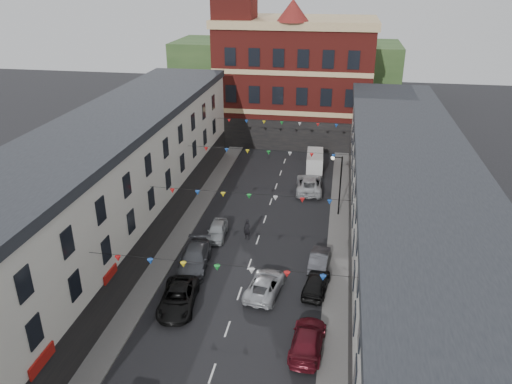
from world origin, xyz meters
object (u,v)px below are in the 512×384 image
Objects in this scene: moving_car at (265,285)px; white_van at (315,162)px; car_right_f at (309,184)px; pedestrian at (247,230)px; car_left_d at (194,259)px; street_lamp at (338,178)px; car_right_c at (308,340)px; car_right_e at (319,259)px; car_left_e at (217,230)px; car_right_d at (316,283)px; car_left_c at (178,298)px.

moving_car is 1.00× the size of white_van.
car_right_f is 12.27m from pedestrian.
car_left_d is at bearing 60.95° from car_right_f.
car_left_d is (-10.74, -11.11, -3.13)m from street_lamp.
car_right_c reaches higher than moving_car.
street_lamp reaches higher than moving_car.
white_van is at bearing -87.06° from moving_car.
street_lamp is at bearing 40.40° from car_left_d.
pedestrian is at bearing -62.62° from moving_car.
car_right_f reaches higher than car_right_c.
white_van is (-1.70, 20.87, 0.39)m from car_right_e.
car_left_e is 0.81× the size of car_right_c.
white_van reaches higher than car_right_e.
car_left_e is 0.95× the size of car_right_d.
car_right_d is 1.02× the size of car_right_e.
car_right_c is at bearing 95.82° from car_right_d.
white_van is at bearing -95.66° from car_right_f.
car_left_c is 10.15m from car_left_e.
pedestrian is at bearing -39.56° from car_right_d.
car_left_c is 1.06× the size of car_right_c.
car_right_c is at bearing -59.20° from car_left_e.
car_left_c is (-10.43, -16.22, -3.20)m from street_lamp.
car_right_c reaches higher than car_right_e.
car_left_e is 2.68m from pedestrian.
street_lamp reaches higher than car_left_d.
car_left_c is at bearing 32.57° from moving_car.
car_right_d is at bearing 92.00° from car_right_f.
car_right_e is 0.84× the size of moving_car.
car_right_e is 5.64m from moving_car.
street_lamp is 19.28m from car_right_c.
car_right_f is 6.16m from white_van.
white_van is at bearing 103.38° from street_lamp.
white_van is at bearing -78.92° from car_right_d.
car_left_c is 6.28m from moving_car.
car_right_f is (-2.95, 5.41, -3.11)m from street_lamp.
street_lamp is 1.24× the size of car_right_c.
car_left_d is 1.11× the size of white_van.
pedestrian is at bearing -141.33° from street_lamp.
pedestrian reaches higher than car_right_f.
white_van reaches higher than car_left_e.
street_lamp is at bearing 58.94° from pedestrian.
car_left_d is at bearing 86.12° from car_left_c.
moving_car is (5.40, -7.48, 0.00)m from car_left_e.
street_lamp is 14.73m from moving_car.
car_left_d is 0.93× the size of car_right_f.
street_lamp is 1.25× the size of white_van.
car_right_f reaches higher than car_right_e.
car_right_c is at bearing -44.07° from pedestrian.
car_left_c reaches higher than car_left_e.
car_right_d is (9.33, 3.43, -0.01)m from car_left_c.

